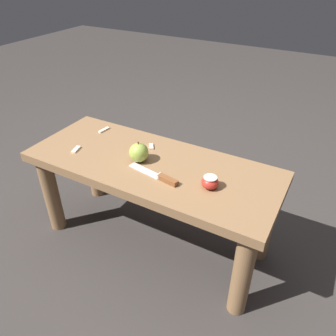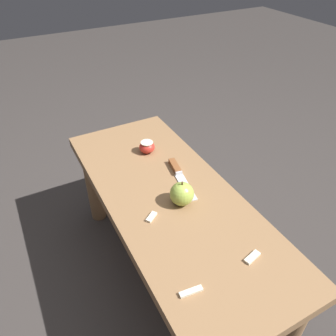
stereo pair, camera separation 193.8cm
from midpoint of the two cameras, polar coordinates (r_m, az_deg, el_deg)
The scene contains 8 objects.
ground_plane at distance 1.24m, azimuth -22.36°, elevation -54.20°, with size 8.00×8.00×0.00m, color #383330.
wooden_bench at distance 0.90m, azimuth -31.43°, elevation -53.65°, with size 1.08×0.44×0.46m.
knife at distance 0.79m, azimuth -26.90°, elevation -46.17°, with size 0.24×0.07×0.02m.
apple_whole at distance 0.76m, azimuth -34.94°, elevation -56.70°, with size 0.08×0.08×0.09m.
apple_cut at distance 0.84m, azimuth -31.99°, elevation -33.52°, with size 0.06×0.06×0.05m.
apple_slice_near_knife at distance 0.85m, azimuth -47.60°, elevation -57.08°, with size 0.04×0.05×0.01m.
apple_slice_center at distance 0.83m, azimuth -14.09°, elevation -76.70°, with size 0.03×0.06×0.01m.
apple_slice_near_bowl at distance 0.90m, azimuth -66.35°, elevation -74.14°, with size 0.02×0.07×0.01m.
Camera 2 is at (-0.74, 0.41, 1.22)m, focal length 35.00 mm.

